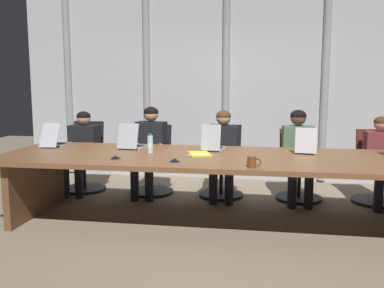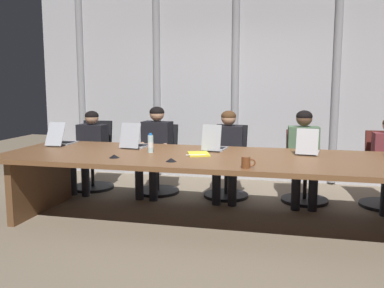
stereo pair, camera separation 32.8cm
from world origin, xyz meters
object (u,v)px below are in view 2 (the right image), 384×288
(conference_mic_left_side, at_px, (114,156))
(person_center, at_px, (227,150))
(office_chair_right_mid, at_px, (305,175))
(laptop_right_mid, at_px, (308,149))
(person_left_end, at_px, (90,146))
(conference_mic_middle, at_px, (171,160))
(office_chair_left_mid, at_px, (159,167))
(laptop_left_mid, at_px, (136,143))
(office_chair_center, at_px, (227,170))
(coffee_mug_near, at_px, (246,162))
(laptop_left_end, at_px, (62,140))
(office_chair_left_end, at_px, (94,163))
(person_right_mid, at_px, (304,151))
(water_bottle_secondary, at_px, (151,144))
(laptop_center, at_px, (215,145))
(person_left_mid, at_px, (155,145))
(spiral_notepad, at_px, (199,154))

(conference_mic_left_side, bearing_deg, person_center, 54.91)
(office_chair_right_mid, bearing_deg, laptop_right_mid, -9.68)
(person_left_end, xyz_separation_m, conference_mic_middle, (1.62, -1.45, 0.13))
(laptop_right_mid, height_order, conference_mic_left_side, laptop_right_mid)
(office_chair_left_mid, distance_m, office_chair_right_mid, 1.98)
(laptop_left_mid, xyz_separation_m, laptop_right_mid, (2.00, 0.00, -0.00))
(office_chair_center, relative_size, coffee_mug_near, 7.28)
(office_chair_right_mid, xyz_separation_m, person_left_end, (-2.95, -0.16, 0.30))
(laptop_left_end, distance_m, coffee_mug_near, 2.60)
(office_chair_left_end, height_order, person_right_mid, person_right_mid)
(conference_mic_left_side, xyz_separation_m, conference_mic_middle, (0.63, -0.06, 0.00))
(office_chair_left_end, xyz_separation_m, conference_mic_left_side, (1.01, -1.55, 0.41))
(laptop_left_end, distance_m, water_bottle_secondary, 1.32)
(person_right_mid, distance_m, conference_mic_left_side, 2.38)
(coffee_mug_near, relative_size, conference_mic_left_side, 1.20)
(laptop_left_end, relative_size, water_bottle_secondary, 2.25)
(person_left_end, relative_size, conference_mic_left_side, 10.27)
(water_bottle_secondary, bearing_deg, conference_mic_left_side, -122.06)
(laptop_center, height_order, person_center, person_center)
(person_center, bearing_deg, laptop_center, -6.47)
(office_chair_center, distance_m, coffee_mug_near, 1.87)
(person_left_mid, distance_m, conference_mic_middle, 1.60)
(laptop_center, xyz_separation_m, water_bottle_secondary, (-0.67, -0.32, 0.04))
(spiral_notepad, bearing_deg, person_center, 61.38)
(office_chair_center, bearing_deg, person_right_mid, 89.17)
(office_chair_left_mid, bearing_deg, person_left_end, -77.83)
(office_chair_right_mid, height_order, conference_mic_left_side, office_chair_right_mid)
(laptop_left_end, height_order, person_center, person_center)
(laptop_center, bearing_deg, person_right_mid, -50.91)
(person_left_mid, distance_m, conference_mic_left_side, 1.40)
(laptop_left_end, distance_m, person_left_mid, 1.21)
(person_right_mid, bearing_deg, office_chair_left_end, -96.80)
(laptop_right_mid, bearing_deg, conference_mic_left_side, 116.42)
(office_chair_left_end, relative_size, conference_mic_left_side, 8.82)
(laptop_center, xyz_separation_m, coffee_mug_near, (0.47, -0.95, -0.01))
(person_right_mid, bearing_deg, person_left_mid, -93.82)
(conference_mic_middle, bearing_deg, office_chair_center, 78.82)
(spiral_notepad, bearing_deg, office_chair_left_mid, 106.42)
(office_chair_left_mid, xyz_separation_m, conference_mic_left_side, (0.02, -1.55, 0.42))
(laptop_left_end, height_order, conference_mic_middle, laptop_left_end)
(laptop_center, bearing_deg, water_bottle_secondary, 121.65)
(laptop_right_mid, relative_size, water_bottle_secondary, 1.83)
(laptop_left_mid, distance_m, laptop_center, 0.96)
(office_chair_left_mid, bearing_deg, laptop_left_end, -48.13)
(laptop_left_end, height_order, office_chair_right_mid, laptop_left_end)
(office_chair_center, relative_size, conference_mic_left_side, 8.70)
(laptop_left_end, distance_m, spiral_notepad, 1.86)
(laptop_center, bearing_deg, spiral_notepad, 167.44)
(laptop_right_mid, xyz_separation_m, person_center, (-0.99, 0.67, -0.15))
(office_chair_left_end, height_order, water_bottle_secondary, office_chair_left_end)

